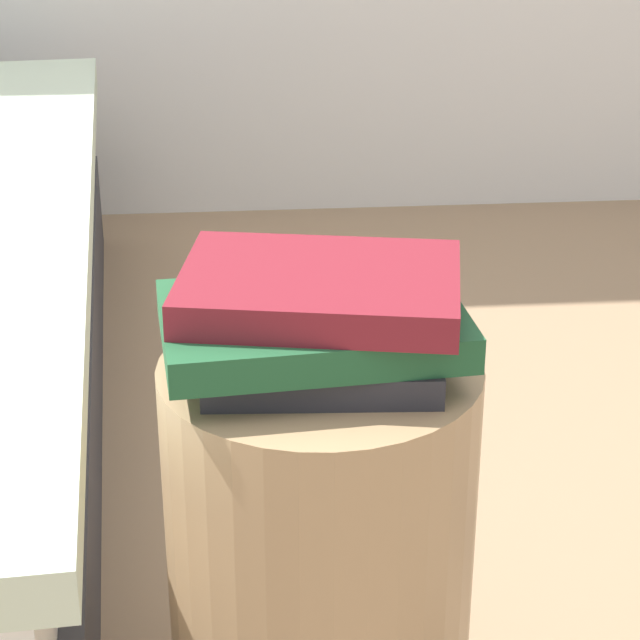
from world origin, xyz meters
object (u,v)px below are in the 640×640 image
at_px(book_maroon, 316,289).
at_px(book_forest, 312,325).
at_px(book_charcoal, 319,356).
at_px(side_table, 320,586).

bearing_deg(book_maroon, book_forest, -112.75).
height_order(book_charcoal, book_forest, book_forest).
xyz_separation_m(side_table, book_charcoal, (-0.00, -0.01, 0.29)).
height_order(side_table, book_forest, book_forest).
xyz_separation_m(book_forest, book_maroon, (0.00, 0.01, 0.04)).
bearing_deg(book_charcoal, side_table, 82.26).
height_order(side_table, book_charcoal, book_charcoal).
bearing_deg(side_table, book_forest, -139.16).
distance_m(book_charcoal, book_forest, 0.04).
relative_size(book_charcoal, book_forest, 0.78).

